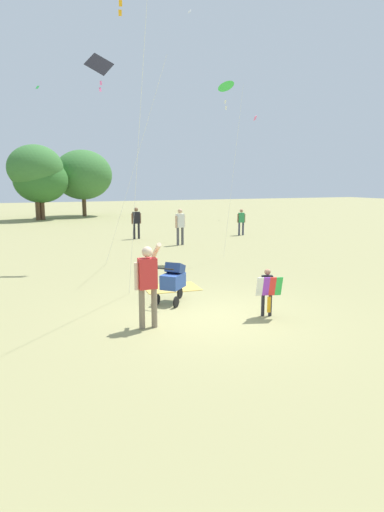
{
  "coord_description": "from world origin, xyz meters",
  "views": [
    {
      "loc": [
        -4.04,
        -8.49,
        3.01
      ],
      "look_at": [
        -0.17,
        0.64,
        1.3
      ],
      "focal_mm": 30.09,
      "sensor_mm": 36.0,
      "label": 1
    }
  ],
  "objects_px": {
    "child_with_butterfly_kite": "(267,288)",
    "person_sitting_far": "(241,220)",
    "kite_green_novelty": "(101,72)",
    "picnic_blanket": "(172,288)",
    "person_adult_flyer": "(148,279)",
    "kite_orange_delta": "(226,88)",
    "person_couple_left": "(180,224)",
    "stroller": "(173,279)",
    "person_red_shirt": "(136,220)"
  },
  "relations": [
    {
      "from": "child_with_butterfly_kite",
      "to": "person_adult_flyer",
      "type": "xyz_separation_m",
      "value": [
        -2.71,
        0.31,
        0.38
      ]
    },
    {
      "from": "person_adult_flyer",
      "to": "person_couple_left",
      "type": "xyz_separation_m",
      "value": [
        4.99,
        10.87,
        -0.01
      ]
    },
    {
      "from": "child_with_butterfly_kite",
      "to": "picnic_blanket",
      "type": "xyz_separation_m",
      "value": [
        -1.07,
        3.34,
        -0.65
      ]
    },
    {
      "from": "kite_green_novelty",
      "to": "person_couple_left",
      "type": "xyz_separation_m",
      "value": [
        4.28,
        3.55,
        -5.72
      ]
    },
    {
      "from": "stroller",
      "to": "person_red_shirt",
      "type": "distance_m",
      "value": 12.58
    },
    {
      "from": "person_adult_flyer",
      "to": "kite_orange_delta",
      "type": "relative_size",
      "value": 0.26
    },
    {
      "from": "stroller",
      "to": "child_with_butterfly_kite",
      "type": "bearing_deg",
      "value": -51.03
    },
    {
      "from": "person_red_shirt",
      "to": "person_couple_left",
      "type": "relative_size",
      "value": 0.96
    },
    {
      "from": "person_sitting_far",
      "to": "picnic_blanket",
      "type": "relative_size",
      "value": 0.97
    },
    {
      "from": "person_red_shirt",
      "to": "person_couple_left",
      "type": "xyz_separation_m",
      "value": [
        1.32,
        -3.05,
        0.04
      ]
    },
    {
      "from": "person_sitting_far",
      "to": "picnic_blanket",
      "type": "height_order",
      "value": "person_sitting_far"
    },
    {
      "from": "person_couple_left",
      "to": "picnic_blanket",
      "type": "distance_m",
      "value": 8.58
    },
    {
      "from": "kite_green_novelty",
      "to": "person_sitting_far",
      "type": "xyz_separation_m",
      "value": [
        8.93,
        5.84,
        -5.87
      ]
    },
    {
      "from": "stroller",
      "to": "person_sitting_far",
      "type": "distance_m",
      "value": 14.34
    },
    {
      "from": "kite_orange_delta",
      "to": "person_red_shirt",
      "type": "xyz_separation_m",
      "value": [
        -1.72,
        6.89,
        -5.55
      ]
    },
    {
      "from": "child_with_butterfly_kite",
      "to": "stroller",
      "type": "distance_m",
      "value": 2.46
    },
    {
      "from": "stroller",
      "to": "person_couple_left",
      "type": "distance_m",
      "value": 10.04
    },
    {
      "from": "person_adult_flyer",
      "to": "person_couple_left",
      "type": "distance_m",
      "value": 11.96
    },
    {
      "from": "kite_orange_delta",
      "to": "picnic_blanket",
      "type": "distance_m",
      "value": 8.53
    },
    {
      "from": "kite_orange_delta",
      "to": "person_adult_flyer",
      "type": "bearing_deg",
      "value": -127.46
    },
    {
      "from": "child_with_butterfly_kite",
      "to": "person_sitting_far",
      "type": "xyz_separation_m",
      "value": [
        6.93,
        13.47,
        0.23
      ]
    },
    {
      "from": "stroller",
      "to": "picnic_blanket",
      "type": "distance_m",
      "value": 1.62
    },
    {
      "from": "person_red_shirt",
      "to": "picnic_blanket",
      "type": "distance_m",
      "value": 11.12
    },
    {
      "from": "picnic_blanket",
      "to": "stroller",
      "type": "bearing_deg",
      "value": -108.44
    },
    {
      "from": "kite_orange_delta",
      "to": "picnic_blanket",
      "type": "height_order",
      "value": "kite_orange_delta"
    },
    {
      "from": "kite_orange_delta",
      "to": "picnic_blanket",
      "type": "bearing_deg",
      "value": -133.15
    },
    {
      "from": "child_with_butterfly_kite",
      "to": "kite_orange_delta",
      "type": "height_order",
      "value": "kite_orange_delta"
    },
    {
      "from": "picnic_blanket",
      "to": "person_adult_flyer",
      "type": "bearing_deg",
      "value": -118.39
    },
    {
      "from": "child_with_butterfly_kite",
      "to": "picnic_blanket",
      "type": "bearing_deg",
      "value": 107.71
    },
    {
      "from": "stroller",
      "to": "kite_orange_delta",
      "type": "distance_m",
      "value": 9.09
    },
    {
      "from": "kite_orange_delta",
      "to": "person_red_shirt",
      "type": "distance_m",
      "value": 9.01
    },
    {
      "from": "kite_orange_delta",
      "to": "kite_green_novelty",
      "type": "height_order",
      "value": "kite_green_novelty"
    },
    {
      "from": "person_sitting_far",
      "to": "picnic_blanket",
      "type": "xyz_separation_m",
      "value": [
        -8.0,
        -10.13,
        -0.87
      ]
    },
    {
      "from": "kite_green_novelty",
      "to": "picnic_blanket",
      "type": "height_order",
      "value": "kite_green_novelty"
    },
    {
      "from": "kite_green_novelty",
      "to": "person_sitting_far",
      "type": "relative_size",
      "value": 4.98
    },
    {
      "from": "child_with_butterfly_kite",
      "to": "stroller",
      "type": "relative_size",
      "value": 1.06
    },
    {
      "from": "person_adult_flyer",
      "to": "kite_green_novelty",
      "type": "bearing_deg",
      "value": 84.49
    },
    {
      "from": "child_with_butterfly_kite",
      "to": "person_red_shirt",
      "type": "relative_size",
      "value": 0.65
    },
    {
      "from": "person_couple_left",
      "to": "kite_green_novelty",
      "type": "bearing_deg",
      "value": -140.31
    },
    {
      "from": "person_couple_left",
      "to": "picnic_blanket",
      "type": "xyz_separation_m",
      "value": [
        -3.35,
        -7.84,
        -1.03
      ]
    },
    {
      "from": "person_red_shirt",
      "to": "picnic_blanket",
      "type": "height_order",
      "value": "person_red_shirt"
    },
    {
      "from": "person_couple_left",
      "to": "picnic_blanket",
      "type": "relative_size",
      "value": 1.14
    },
    {
      "from": "kite_green_novelty",
      "to": "kite_orange_delta",
      "type": "bearing_deg",
      "value": -3.44
    },
    {
      "from": "picnic_blanket",
      "to": "person_sitting_far",
      "type": "bearing_deg",
      "value": 51.69
    },
    {
      "from": "person_adult_flyer",
      "to": "person_red_shirt",
      "type": "relative_size",
      "value": 1.07
    },
    {
      "from": "kite_orange_delta",
      "to": "picnic_blanket",
      "type": "relative_size",
      "value": 4.41
    },
    {
      "from": "child_with_butterfly_kite",
      "to": "person_couple_left",
      "type": "relative_size",
      "value": 0.63
    },
    {
      "from": "child_with_butterfly_kite",
      "to": "person_couple_left",
      "type": "xyz_separation_m",
      "value": [
        2.28,
        11.18,
        0.38
      ]
    },
    {
      "from": "stroller",
      "to": "person_sitting_far",
      "type": "xyz_separation_m",
      "value": [
        8.48,
        11.56,
        0.28
      ]
    },
    {
      "from": "kite_orange_delta",
      "to": "picnic_blanket",
      "type": "xyz_separation_m",
      "value": [
        -3.75,
        -4.0,
        -6.53
      ]
    }
  ]
}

